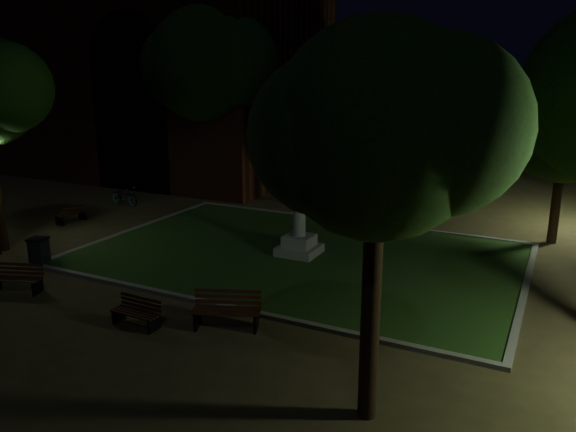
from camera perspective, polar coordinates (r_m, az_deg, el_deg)
The scene contains 19 objects.
ground at distance 18.70m, azimuth -1.51°, elevation -5.84°, with size 80.00×80.00×0.00m, color #483B22.
lawn at distance 20.37m, azimuth 1.14°, elevation -3.97°, with size 15.00×10.00×0.08m, color #274819.
lawn_kerb at distance 20.36m, azimuth 1.14°, elevation -3.92°, with size 15.40×10.40×0.12m.
monument at distance 20.09m, azimuth 1.16°, elevation -1.49°, with size 1.40×1.40×3.20m.
building_main at distance 37.90m, azimuth -13.46°, elevation 15.56°, with size 20.00×12.00×15.00m.
tree_north_wl at distance 27.19m, azimuth 4.27°, elevation 12.32°, with size 5.08×4.15×7.53m.
tree_north_er at distance 26.71m, azimuth 16.50°, elevation 11.41°, with size 5.57×4.55×7.58m.
tree_ne at distance 23.39m, azimuth 26.68°, elevation 8.60°, with size 5.65×4.61×7.01m.
tree_se at distance 9.77m, azimuth 9.58°, elevation 8.47°, with size 4.71×3.85×7.47m.
tree_nw at distance 29.24m, azimuth -8.16°, elevation 14.99°, with size 7.08×5.78×9.67m.
tree_far_north at distance 30.20m, azimuth 8.68°, elevation 13.37°, with size 5.82×4.75×8.32m.
lamppost_nw at distance 33.43m, azimuth -10.61°, elevation 8.23°, with size 1.18×0.28×4.15m.
bench_near_left at distance 15.46m, azimuth -15.07°, elevation -9.49°, with size 1.39×0.51×0.76m.
bench_near_right at distance 14.91m, azimuth -6.22°, elevation -9.56°, with size 1.88×1.23×0.97m.
bench_west_near at distance 18.95m, azimuth -25.83°, elevation -5.79°, with size 1.65×1.03×0.86m.
bench_left_side at distance 26.44m, azimuth -21.14°, elevation 0.12°, with size 0.58×1.40×0.75m.
bench_far_side at distance 25.50m, azimuth 12.25°, elevation 0.31°, with size 1.47×0.65×0.78m.
trash_bin at distance 21.11m, azimuth -23.97°, elevation -3.30°, with size 0.70×0.70×0.98m.
bicycle at distance 29.01m, azimuth -16.27°, elevation 1.97°, with size 0.61×1.74×0.92m, color black.
Camera 1 is at (8.27, -15.43, 6.57)m, focal length 35.00 mm.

